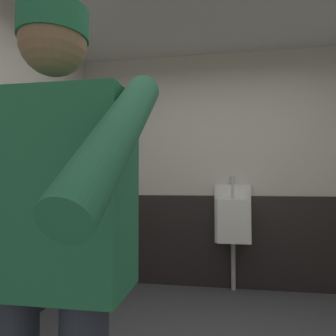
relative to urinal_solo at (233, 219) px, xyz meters
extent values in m
cube|color=beige|center=(-0.13, 0.22, 0.56)|extent=(3.89, 0.12, 2.67)
cube|color=black|center=(-0.13, 0.14, -0.27)|extent=(3.29, 0.03, 1.02)
cube|color=white|center=(0.00, 0.13, 0.05)|extent=(0.40, 0.05, 0.65)
cube|color=white|center=(0.00, -0.04, 0.00)|extent=(0.34, 0.30, 0.45)
cylinder|color=#B7BABF|center=(0.00, 0.12, 0.34)|extent=(0.04, 0.04, 0.24)
cylinder|color=#B7BABF|center=(0.00, 0.09, -0.50)|extent=(0.05, 0.05, 0.55)
cube|color=#26724C|center=(-0.63, -2.58, 0.38)|extent=(0.47, 0.24, 0.58)
cylinder|color=#26724C|center=(-0.35, -2.81, 0.51)|extent=(0.09, 0.50, 0.39)
sphere|color=#8C664C|center=(-0.63, -2.58, 0.83)|extent=(0.20, 0.20, 0.20)
cylinder|color=#26724C|center=(-0.63, -2.58, 0.88)|extent=(0.21, 0.21, 0.09)
camera|label=1|loc=(-0.14, -3.44, 0.41)|focal=33.36mm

